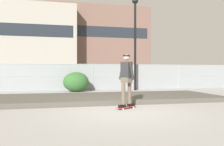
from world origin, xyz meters
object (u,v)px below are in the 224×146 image
(skateboard, at_px, (126,107))
(skater, at_px, (127,77))
(street_lamp, at_px, (135,33))
(parked_car_mid, at_px, (103,77))
(parked_car_near, at_px, (33,78))
(shrub_left, at_px, (76,82))

(skateboard, distance_m, skater, 1.05)
(street_lamp, distance_m, parked_car_mid, 4.75)
(skateboard, relative_size, parked_car_mid, 0.18)
(parked_car_near, height_order, parked_car_mid, same)
(skater, relative_size, street_lamp, 0.28)
(parked_car_mid, bearing_deg, shrub_left, -125.37)
(skater, distance_m, shrub_left, 6.97)
(skateboard, xyz_separation_m, parked_car_mid, (0.84, 10.06, 0.78))
(street_lamp, bearing_deg, parked_car_near, 157.25)
(parked_car_near, xyz_separation_m, shrub_left, (3.16, -3.28, -0.20))
(skater, bearing_deg, skateboard, -45.00)
(street_lamp, height_order, shrub_left, street_lamp)
(skater, bearing_deg, parked_car_near, 114.68)
(skateboard, bearing_deg, skater, 135.00)
(parked_car_mid, height_order, shrub_left, parked_car_mid)
(skateboard, height_order, street_lamp, street_lamp)
(skateboard, bearing_deg, parked_car_near, 114.68)
(parked_car_near, bearing_deg, parked_car_mid, -0.26)
(parked_car_near, relative_size, shrub_left, 2.75)
(skateboard, xyz_separation_m, skater, (-0.00, 0.00, 1.05))
(shrub_left, bearing_deg, street_lamp, 3.31)
(parked_car_near, bearing_deg, skater, -65.32)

